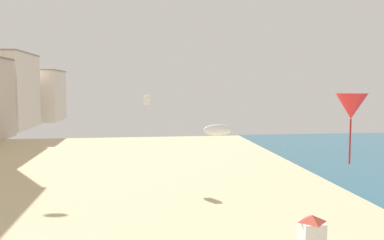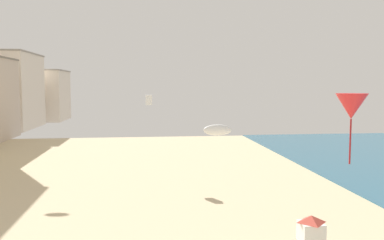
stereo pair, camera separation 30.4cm
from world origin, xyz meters
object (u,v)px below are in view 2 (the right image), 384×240
Objects in this scene: kite_white_parafoil at (218,130)px; kite_white_box at (149,100)px; lifeguard_stand at (311,230)px; kite_red_delta at (351,106)px.

kite_white_parafoil is 1.71× the size of kite_white_box.
kite_white_parafoil reaches higher than lifeguard_stand.
kite_white_box is 0.26× the size of kite_red_delta.
kite_red_delta reaches higher than lifeguard_stand.
kite_white_box is at bearing 108.57° from lifeguard_stand.
kite_white_box reaches higher than lifeguard_stand.
lifeguard_stand is 6.67m from kite_red_delta.
kite_white_parafoil is at bearing -77.15° from kite_white_box.
lifeguard_stand is 2.66× the size of kite_white_box.
kite_white_box is at bearing 118.35° from kite_red_delta.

